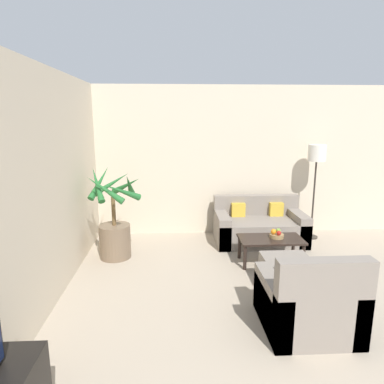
% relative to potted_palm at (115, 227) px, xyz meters
% --- Properties ---
extents(wall_back, '(7.68, 0.06, 2.70)m').
position_rel_potted_palm_xyz_m(wall_back, '(2.56, 1.12, 0.85)').
color(wall_back, beige).
rests_on(wall_back, ground_plane).
extents(wall_left, '(0.06, 8.27, 2.70)m').
position_rel_potted_palm_xyz_m(wall_left, '(-0.51, -2.24, 0.85)').
color(wall_left, beige).
rests_on(wall_left, ground_plane).
extents(potted_palm, '(0.81, 0.89, 1.43)m').
position_rel_potted_palm_xyz_m(potted_palm, '(0.00, 0.00, 0.00)').
color(potted_palm, brown).
rests_on(potted_palm, ground_plane).
extents(sofa_loveseat, '(1.52, 0.84, 0.77)m').
position_rel_potted_palm_xyz_m(sofa_loveseat, '(2.40, 0.56, -0.23)').
color(sofa_loveseat, gray).
rests_on(sofa_loveseat, ground_plane).
extents(floor_lamp, '(0.31, 0.31, 1.68)m').
position_rel_potted_palm_xyz_m(floor_lamp, '(3.39, 0.71, 0.93)').
color(floor_lamp, '#2D2823').
rests_on(floor_lamp, ground_plane).
extents(coffee_table, '(0.94, 0.50, 0.39)m').
position_rel_potted_palm_xyz_m(coffee_table, '(2.34, -0.35, -0.16)').
color(coffee_table, black).
rests_on(coffee_table, ground_plane).
extents(fruit_bowl, '(0.21, 0.21, 0.06)m').
position_rel_potted_palm_xyz_m(fruit_bowl, '(2.43, -0.33, -0.08)').
color(fruit_bowl, '#997A4C').
rests_on(fruit_bowl, coffee_table).
extents(apple_red, '(0.07, 0.07, 0.07)m').
position_rel_potted_palm_xyz_m(apple_red, '(2.44, -0.38, -0.02)').
color(apple_red, red).
rests_on(apple_red, fruit_bowl).
extents(apple_green, '(0.07, 0.07, 0.07)m').
position_rel_potted_palm_xyz_m(apple_green, '(2.47, -0.28, -0.02)').
color(apple_green, olive).
rests_on(apple_green, fruit_bowl).
extents(orange_fruit, '(0.08, 0.08, 0.08)m').
position_rel_potted_palm_xyz_m(orange_fruit, '(2.38, -0.33, -0.01)').
color(orange_fruit, orange).
rests_on(orange_fruit, fruit_bowl).
extents(armchair, '(0.89, 0.88, 0.90)m').
position_rel_potted_palm_xyz_m(armchair, '(2.26, -1.98, -0.21)').
color(armchair, gray).
rests_on(armchair, ground_plane).
extents(ottoman, '(0.60, 0.51, 0.40)m').
position_rel_potted_palm_xyz_m(ottoman, '(2.33, -1.11, -0.30)').
color(ottoman, gray).
rests_on(ottoman, ground_plane).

